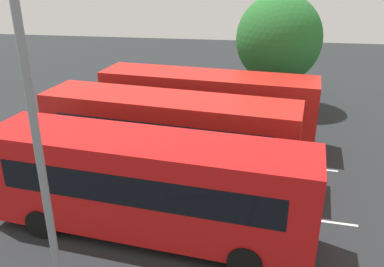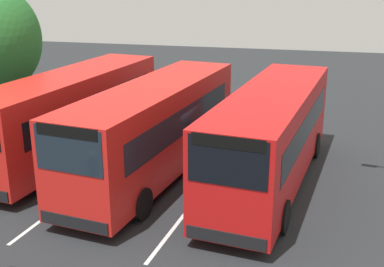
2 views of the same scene
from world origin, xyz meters
name	(u,v)px [view 1 (image 1 of 2)]	position (x,y,z in m)	size (l,w,h in m)	color
ground_plane	(184,176)	(0.00, 0.00, 0.00)	(65.70, 65.70, 0.00)	#232628
bus_far_left	(207,104)	(-0.44, -4.03, 1.86)	(10.66, 3.65, 3.40)	red
bus_center_left	(168,133)	(0.68, -0.16, 1.86)	(10.68, 3.79, 3.40)	red
bus_center_right	(147,184)	(0.49, 4.02, 1.86)	(10.67, 3.66, 3.40)	red
pedestrian	(27,125)	(8.12, -2.07, 1.02)	(0.38, 0.38, 1.72)	#232833
street_lamp	(49,158)	(1.21, 8.32, 4.81)	(0.56, 2.69, 8.36)	gray
depot_tree	(279,39)	(-3.99, -9.85, 4.14)	(5.02, 4.52, 6.78)	#4C3823
lane_stripe_outer_left	(192,156)	(0.00, -2.00, 0.00)	(13.03, 0.12, 0.01)	silver
lane_stripe_inner_left	(175,201)	(0.00, 2.00, 0.00)	(13.03, 0.12, 0.01)	silver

